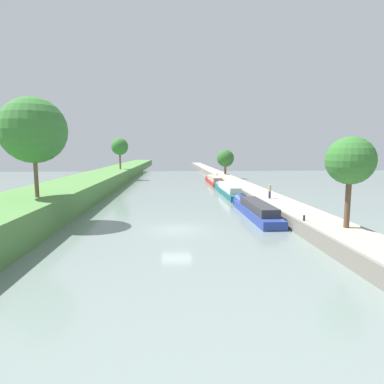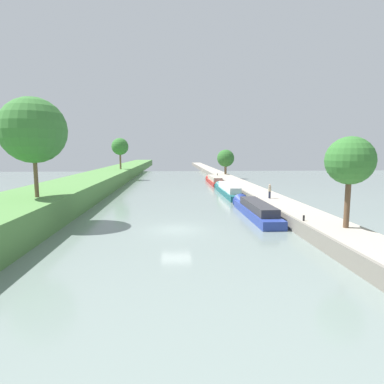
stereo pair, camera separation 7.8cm
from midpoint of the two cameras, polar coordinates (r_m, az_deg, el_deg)
name	(u,v)px [view 1 (the left image)]	position (r m, az deg, el deg)	size (l,w,h in m)	color
ground_plane	(176,230)	(27.01, -2.90, -6.75)	(160.00, 160.00, 0.00)	slate
left_grassy_bank	(8,217)	(29.84, -30.14, -3.92)	(7.74, 260.00, 2.51)	#518442
right_towpath	(311,221)	(29.44, 20.48, -4.93)	(3.77, 260.00, 1.10)	#A89E8E
stone_quay	(288,221)	(28.67, 16.80, -5.05)	(0.25, 260.00, 1.15)	gray
narrowboat_blue	(254,209)	(33.41, 11.05, -3.03)	(2.07, 13.36, 2.15)	#283D93
narrowboat_teal	(227,190)	(49.11, 6.29, 0.40)	(1.89, 16.25, 2.18)	#195B60
narrowboat_red	(214,180)	(65.67, 3.87, 2.11)	(2.04, 14.77, 2.21)	maroon
tree_rightbank_near	(350,161)	(24.99, 26.41, 4.98)	(3.38, 3.38, 6.50)	brown
tree_rightbank_midnear	(225,158)	(77.00, 5.97, 6.03)	(4.11, 4.11, 5.89)	brown
tree_leftbank_downstream	(33,130)	(31.19, -26.63, 9.84)	(5.68, 5.68, 8.69)	brown
tree_leftbank_upstream	(120,147)	(74.65, -12.85, 7.93)	(3.81, 3.81, 7.05)	brown
person_walking	(270,191)	(38.14, 13.70, 0.19)	(0.34, 0.34, 1.66)	#282D42
mooring_bollard_near	(304,218)	(26.69, 19.36, -4.41)	(0.16, 0.16, 0.45)	black
mooring_bollard_far	(217,174)	(72.80, 4.49, 3.15)	(0.16, 0.16, 0.45)	black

